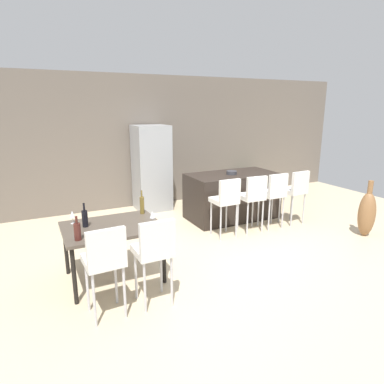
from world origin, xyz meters
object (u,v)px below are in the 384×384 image
(bar_chair_middle, at_px, (253,195))
(bar_chair_right, at_px, (274,192))
(floor_vase, at_px, (367,214))
(potted_plant, at_px, (252,180))
(wine_glass_right, at_px, (72,214))
(refrigerator, at_px, (152,168))
(kitchen_island, at_px, (232,196))
(wine_bottle_middle, at_px, (77,231))
(dining_chair_near, at_px, (105,258))
(dining_table, at_px, (112,231))
(bar_chair_far, at_px, (296,189))
(wine_glass_left, at_px, (152,215))
(wine_bottle_near, at_px, (142,205))
(wine_bottle_corner, at_px, (85,218))
(dining_chair_far, at_px, (154,248))
(bar_chair_left, at_px, (226,199))
(fruit_bowl, at_px, (232,173))

(bar_chair_middle, height_order, bar_chair_right, same)
(floor_vase, distance_m, potted_plant, 3.19)
(wine_glass_right, height_order, refrigerator, refrigerator)
(kitchen_island, height_order, wine_bottle_middle, wine_bottle_middle)
(dining_chair_near, bearing_deg, dining_table, 71.83)
(bar_chair_far, bearing_deg, dining_table, -170.94)
(bar_chair_right, xyz_separation_m, bar_chair_far, (0.52, 0.00, 0.00))
(wine_glass_right, bearing_deg, bar_chair_far, 3.87)
(bar_chair_middle, height_order, refrigerator, refrigerator)
(bar_chair_right, bearing_deg, bar_chair_middle, 179.99)
(wine_glass_left, bearing_deg, kitchen_island, 35.13)
(kitchen_island, bearing_deg, wine_bottle_middle, -151.73)
(wine_bottle_middle, xyz_separation_m, wine_bottle_near, (0.97, 0.61, 0.02))
(dining_chair_near, bearing_deg, wine_bottle_corner, 92.42)
(bar_chair_right, relative_size, potted_plant, 1.60)
(bar_chair_right, relative_size, wine_bottle_middle, 3.66)
(dining_table, height_order, dining_chair_far, dining_chair_far)
(dining_chair_far, bearing_deg, dining_chair_near, 179.99)
(kitchen_island, relative_size, wine_bottle_near, 5.28)
(dining_chair_far, distance_m, floor_vase, 4.09)
(wine_bottle_near, distance_m, potted_plant, 4.46)
(bar_chair_left, bearing_deg, refrigerator, 104.70)
(bar_chair_middle, xyz_separation_m, wine_glass_right, (-3.09, -0.28, 0.17))
(potted_plant, bearing_deg, dining_table, -147.11)
(dining_chair_far, relative_size, wine_bottle_middle, 3.66)
(fruit_bowl, bearing_deg, bar_chair_right, -62.76)
(kitchen_island, distance_m, bar_chair_middle, 0.89)
(bar_chair_right, distance_m, wine_bottle_near, 2.63)
(bar_chair_left, bearing_deg, wine_bottle_corner, -168.91)
(wine_bottle_near, height_order, refrigerator, refrigerator)
(kitchen_island, xyz_separation_m, fruit_bowl, (-0.06, -0.05, 0.50))
(bar_chair_middle, height_order, potted_plant, bar_chair_middle)
(dining_chair_far, relative_size, refrigerator, 0.57)
(wine_bottle_middle, bearing_deg, wine_bottle_near, 32.21)
(wine_bottle_middle, xyz_separation_m, fruit_bowl, (3.17, 1.69, 0.11))
(fruit_bowl, xyz_separation_m, potted_plant, (1.52, 1.35, -0.56))
(bar_chair_far, bearing_deg, wine_bottle_middle, -167.83)
(dining_table, bearing_deg, wine_bottle_middle, -146.56)
(bar_chair_left, relative_size, bar_chair_middle, 1.00)
(dining_chair_far, xyz_separation_m, wine_bottle_near, (0.23, 1.13, 0.17))
(dining_chair_near, distance_m, refrigerator, 4.00)
(kitchen_island, relative_size, dining_chair_near, 1.71)
(wine_bottle_near, bearing_deg, wine_bottle_middle, -147.79)
(wine_bottle_middle, relative_size, refrigerator, 0.16)
(bar_chair_middle, relative_size, dining_table, 0.86)
(kitchen_island, distance_m, floor_vase, 2.46)
(bar_chair_left, height_order, floor_vase, bar_chair_left)
(bar_chair_left, distance_m, floor_vase, 2.50)
(dining_chair_near, height_order, wine_bottle_near, wine_bottle_near)
(bar_chair_right, relative_size, floor_vase, 1.05)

